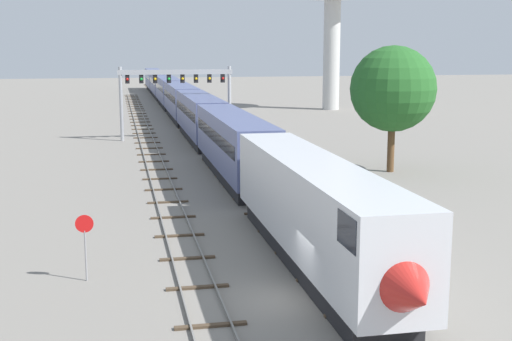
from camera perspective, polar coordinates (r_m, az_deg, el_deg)
ground_plane at (r=27.39m, az=3.03°, el=-10.69°), size 400.00×400.00×0.00m
track_main at (r=85.72m, az=-5.79°, el=3.70°), size 2.60×200.00×0.16m
track_near at (r=65.53m, az=-8.80°, el=1.61°), size 2.60×160.00×0.16m
passenger_train at (r=93.76m, az=-6.35°, el=5.81°), size 3.04×149.14×4.80m
signal_gantry at (r=73.42m, az=-6.70°, el=7.07°), size 12.10×0.49×7.77m
stop_sign at (r=29.74m, az=-14.06°, el=-5.49°), size 0.76×0.08×2.88m
trackside_tree_left at (r=54.72m, az=11.34°, el=6.67°), size 6.71×6.71×9.93m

